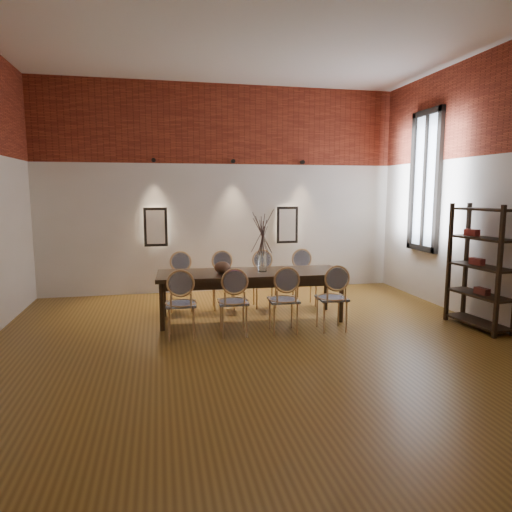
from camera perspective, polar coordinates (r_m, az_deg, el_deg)
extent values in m
cube|color=brown|center=(5.92, 0.74, -11.48)|extent=(7.00, 7.00, 0.02)
cube|color=silver|center=(5.94, 0.82, 28.13)|extent=(7.00, 7.00, 0.02)
cube|color=silver|center=(9.08, -4.25, 8.23)|extent=(7.00, 0.10, 4.00)
cube|color=silver|center=(2.26, 21.38, 8.19)|extent=(7.00, 0.10, 4.00)
cube|color=maroon|center=(9.10, -4.27, 16.13)|extent=(7.00, 0.02, 1.50)
cube|color=#FFEAC6|center=(8.92, -12.43, 3.56)|extent=(0.36, 0.06, 0.66)
cube|color=#FFEAC6|center=(9.27, 3.88, 3.90)|extent=(0.36, 0.06, 0.66)
cylinder|color=black|center=(8.88, -12.68, 11.61)|extent=(0.08, 0.10, 0.08)
cylinder|color=black|center=(9.00, -2.88, 11.75)|extent=(0.08, 0.10, 0.08)
cylinder|color=black|center=(9.32, 5.82, 11.59)|extent=(0.08, 0.10, 0.08)
cube|color=silver|center=(8.80, 20.46, 8.73)|extent=(0.02, 0.78, 2.38)
cube|color=black|center=(8.79, 20.35, 8.74)|extent=(0.08, 0.90, 2.50)
cube|color=black|center=(8.79, 20.35, 8.74)|extent=(0.06, 0.06, 2.40)
cube|color=#382515|center=(7.08, -0.68, -4.97)|extent=(2.87, 1.04, 0.75)
cylinder|color=silver|center=(7.01, 0.79, -0.73)|extent=(0.14, 0.14, 0.30)
ellipsoid|color=brown|center=(6.89, -4.24, -1.41)|extent=(0.24, 0.24, 0.18)
cube|color=#8A1954|center=(6.97, -2.81, -1.91)|extent=(0.27, 0.19, 0.03)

